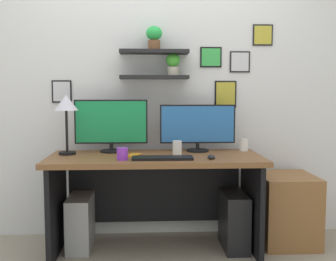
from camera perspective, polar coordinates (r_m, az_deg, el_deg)
The scene contains 15 objects.
ground_plane at distance 3.38m, azimuth -1.72°, elevation -16.16°, with size 8.00×8.00×0.00m, color gray.
back_wall_assembly at distance 3.58m, azimuth -1.89°, elevation 7.22°, with size 4.40×0.24×2.70m.
desk at distance 3.27m, azimuth -1.77°, elevation -6.97°, with size 1.63×0.68×0.75m.
monitor_left at distance 3.38m, azimuth -7.81°, elevation 0.84°, with size 0.59×0.18×0.42m.
monitor_right at distance 3.40m, azimuth 4.09°, elevation 0.55°, with size 0.62×0.18×0.38m.
keyboard at distance 3.01m, azimuth -0.79°, elevation -3.80°, with size 0.44×0.14×0.02m, color black.
computer_mouse at distance 3.05m, azimuth 5.98°, elevation -3.63°, with size 0.06×0.09×0.03m, color black.
desk_lamp at distance 3.30m, azimuth -13.81°, elevation 3.12°, with size 0.18×0.18×0.46m.
cell_phone at distance 3.20m, azimuth -4.72°, elevation -3.37°, with size 0.07×0.14×0.01m, color orange.
coffee_mug at distance 3.00m, azimuth -6.30°, elevation -3.20°, with size 0.08×0.08×0.09m, color purple.
pen_cup at distance 3.49m, azimuth 10.39°, elevation -1.96°, with size 0.07×0.07×0.10m, color white.
water_cup at distance 3.22m, azimuth 1.27°, elevation -2.38°, with size 0.07×0.07×0.11m, color white.
drawer_cabinet at distance 3.58m, azimuth 15.92°, elevation -10.34°, with size 0.44×0.50×0.56m, color brown.
computer_tower_left at distance 3.43m, azimuth -11.93°, elevation -12.23°, with size 0.18×0.40×0.42m, color #99999E.
computer_tower_right at distance 3.40m, azimuth 9.05°, elevation -12.14°, with size 0.18×0.40×0.44m, color black.
Camera 1 is at (-0.07, -3.14, 1.24)m, focal length 44.38 mm.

